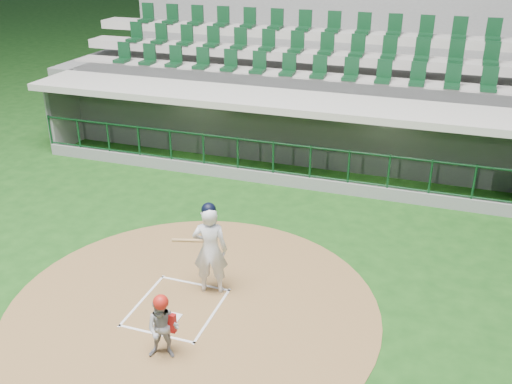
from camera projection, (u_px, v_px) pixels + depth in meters
ground at (184, 299)px, 11.29m from camera, size 120.00×120.00×0.00m
dirt_circle at (193, 308)px, 11.03m from camera, size 7.20×7.20×0.01m
home_plate at (167, 319)px, 10.68m from camera, size 0.43×0.43×0.02m
batter_box_chalk at (177, 307)px, 11.03m from camera, size 1.55×1.80×0.01m
dugout_structure at (295, 133)px, 17.59m from camera, size 16.40×3.70×3.00m
seating_deck at (315, 93)px, 20.06m from camera, size 17.00×6.72×5.15m
batter at (210, 248)px, 11.15m from camera, size 0.93×0.95×1.96m
catcher at (163, 327)px, 9.52m from camera, size 0.66×0.57×1.24m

